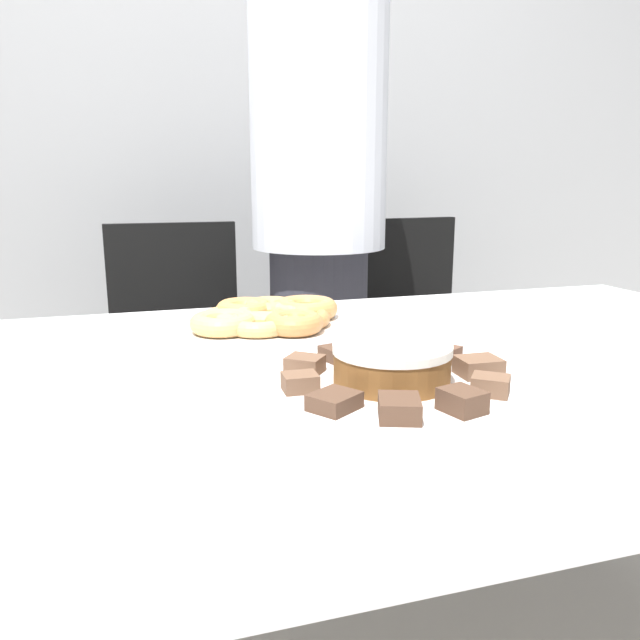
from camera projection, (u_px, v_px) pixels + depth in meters
wall_back at (212, 105)px, 2.37m from camera, size 8.00×0.05×2.60m
table at (357, 406)px, 1.01m from camera, size 1.84×1.03×0.74m
person_standing at (319, 231)px, 1.80m from camera, size 0.38×0.38×1.68m
office_chair_left at (181, 383)px, 1.88m from camera, size 0.44×0.44×0.89m
office_chair_right at (423, 361)px, 2.11m from camera, size 0.49×0.49×0.89m
plate_cake at (392, 386)px, 0.87m from camera, size 0.37×0.37×0.01m
plate_donuts at (268, 328)px, 1.21m from camera, size 0.34×0.34×0.01m
frosted_cake at (393, 363)px, 0.86m from camera, size 0.16×0.16×0.06m
lamington_0 at (439, 355)px, 0.96m from camera, size 0.08×0.08×0.02m
lamington_1 at (388, 349)px, 0.99m from camera, size 0.06×0.06×0.02m
lamington_2 at (339, 354)px, 0.97m from camera, size 0.06×0.06×0.02m
lamington_3 at (305, 364)px, 0.91m from camera, size 0.07×0.07×0.02m
lamington_4 at (300, 382)px, 0.83m from camera, size 0.05×0.04×0.02m
lamington_5 at (334, 401)px, 0.76m from camera, size 0.07×0.07×0.02m
lamington_6 at (399, 408)px, 0.74m from camera, size 0.07×0.07×0.03m
lamington_7 at (462, 401)px, 0.76m from camera, size 0.05×0.06×0.03m
lamington_8 at (491, 385)px, 0.82m from camera, size 0.06×0.06×0.03m
lamington_9 at (479, 367)px, 0.90m from camera, size 0.06×0.05×0.03m
donut_0 at (268, 316)px, 1.20m from camera, size 0.13×0.13×0.04m
donut_1 at (271, 308)px, 1.28m from camera, size 0.11×0.11×0.04m
donut_2 at (244, 310)px, 1.26m from camera, size 0.11×0.11×0.04m
donut_3 at (229, 317)px, 1.21m from camera, size 0.11×0.11×0.03m
donut_4 at (223, 323)px, 1.15m from camera, size 0.12×0.12×0.04m
donut_5 at (259, 324)px, 1.15m from camera, size 0.12×0.12×0.03m
donut_6 at (294, 323)px, 1.14m from camera, size 0.11×0.11×0.04m
donut_7 at (298, 318)px, 1.20m from camera, size 0.12×0.12×0.03m
donut_8 at (304, 308)px, 1.27m from camera, size 0.13×0.13×0.04m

